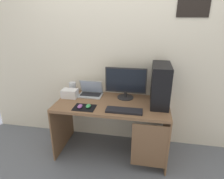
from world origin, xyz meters
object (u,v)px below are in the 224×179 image
object	(u,v)px
monitor	(126,83)
speaker	(73,88)
pc_tower	(160,85)
mouse_right	(80,106)
projector	(70,93)
laptop	(91,92)
keyboard	(124,111)
mouse_left	(88,106)

from	to	relation	value
monitor	speaker	world-z (taller)	monitor
pc_tower	mouse_right	distance (m)	0.99
speaker	projector	distance (m)	0.16
mouse_right	projector	bearing A→B (deg)	130.11
laptop	keyboard	world-z (taller)	laptop
mouse_right	laptop	bearing A→B (deg)	87.94
speaker	keyboard	world-z (taller)	speaker
monitor	projector	world-z (taller)	monitor
speaker	projector	world-z (taller)	speaker
monitor	keyboard	bearing A→B (deg)	-85.34
pc_tower	laptop	size ratio (longest dim) A/B	1.59
projector	keyboard	distance (m)	0.81
monitor	speaker	size ratio (longest dim) A/B	3.45
keyboard	mouse_right	size ratio (longest dim) A/B	4.38
keyboard	mouse_left	world-z (taller)	mouse_left
mouse_left	mouse_right	size ratio (longest dim) A/B	1.00
monitor	mouse_right	bearing A→B (deg)	-141.55
pc_tower	laptop	world-z (taller)	pc_tower
pc_tower	mouse_left	distance (m)	0.90
pc_tower	speaker	distance (m)	1.20
keyboard	pc_tower	bearing A→B (deg)	35.34
laptop	mouse_left	size ratio (longest dim) A/B	3.28
mouse_right	pc_tower	bearing A→B (deg)	17.22
speaker	laptop	bearing A→B (deg)	-7.35
monitor	mouse_left	distance (m)	0.58
pc_tower	mouse_left	bearing A→B (deg)	-162.50
speaker	mouse_right	bearing A→B (deg)	-59.78
keyboard	monitor	bearing A→B (deg)	94.66
mouse_right	monitor	bearing A→B (deg)	38.45
laptop	speaker	size ratio (longest dim) A/B	2.04
mouse_left	projector	bearing A→B (deg)	142.32
keyboard	mouse_right	bearing A→B (deg)	-179.46
laptop	mouse_right	bearing A→B (deg)	-92.06
laptop	speaker	world-z (taller)	laptop
projector	mouse_left	world-z (taller)	projector
mouse_left	pc_tower	bearing A→B (deg)	17.50
laptop	projector	xyz separation A→B (m)	(-0.25, -0.12, 0.01)
laptop	mouse_left	distance (m)	0.39
laptop	mouse_left	world-z (taller)	laptop
monitor	projector	distance (m)	0.76
projector	mouse_right	world-z (taller)	projector
laptop	mouse_right	world-z (taller)	laptop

